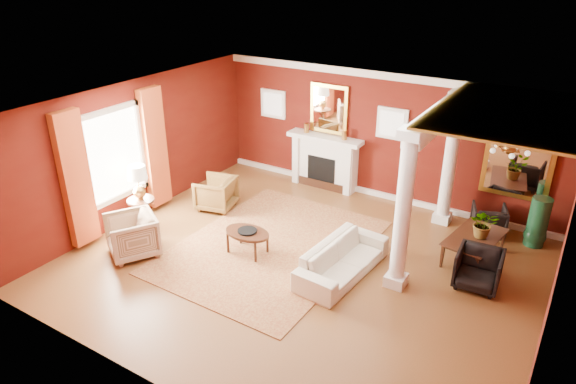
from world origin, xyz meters
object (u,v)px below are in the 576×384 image
Objects in this scene: sofa at (343,254)px; dining_table at (476,242)px; armchair_leopard at (216,192)px; side_table at (139,187)px; coffee_table at (247,234)px; armchair_stripe at (132,234)px.

dining_table is at bearing -43.36° from sofa.
side_table is (-0.73, -1.49, 0.51)m from armchair_leopard.
coffee_table is 0.66× the size of side_table.
side_table is at bearing -172.74° from coffee_table.
coffee_table is at bearing 127.52° from dining_table.
armchair_stripe reaches higher than dining_table.
side_table reaches higher than armchair_leopard.
side_table is at bearing -39.62° from armchair_leopard.
coffee_table is (1.80, 1.16, -0.03)m from armchair_stripe.
dining_table is (5.50, 3.15, -0.06)m from armchair_stripe.
armchair_stripe is at bearing -53.53° from side_table.
armchair_leopard is at bearing 64.06° from side_table.
armchair_stripe is at bearing 129.06° from dining_table.
armchair_stripe is 0.64× the size of dining_table.
armchair_leopard reaches higher than dining_table.
sofa is 1.48× the size of dining_table.
armchair_stripe reaches higher than armchair_leopard.
armchair_stripe is at bearing -147.17° from coffee_table.
sofa is at bearing 62.45° from armchair_leopard.
armchair_stripe is 0.98× the size of coffee_table.
armchair_leopard is 0.90× the size of armchair_stripe.
sofa reaches higher than armchair_leopard.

